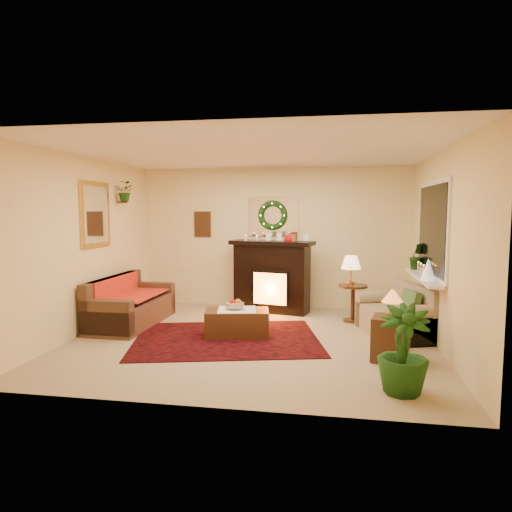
% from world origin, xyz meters
% --- Properties ---
extents(floor, '(5.00, 5.00, 0.00)m').
position_xyz_m(floor, '(0.00, 0.00, 0.00)').
color(floor, beige).
rests_on(floor, ground).
extents(ceiling, '(5.00, 5.00, 0.00)m').
position_xyz_m(ceiling, '(0.00, 0.00, 2.60)').
color(ceiling, white).
rests_on(ceiling, ground).
extents(wall_back, '(5.00, 5.00, 0.00)m').
position_xyz_m(wall_back, '(0.00, 2.25, 1.30)').
color(wall_back, '#EFD88C').
rests_on(wall_back, ground).
extents(wall_front, '(5.00, 5.00, 0.00)m').
position_xyz_m(wall_front, '(0.00, -2.25, 1.30)').
color(wall_front, '#EFD88C').
rests_on(wall_front, ground).
extents(wall_left, '(4.50, 4.50, 0.00)m').
position_xyz_m(wall_left, '(-2.50, 0.00, 1.30)').
color(wall_left, '#EFD88C').
rests_on(wall_left, ground).
extents(wall_right, '(4.50, 4.50, 0.00)m').
position_xyz_m(wall_right, '(2.50, 0.00, 1.30)').
color(wall_right, '#EFD88C').
rests_on(wall_right, ground).
extents(area_rug, '(2.94, 2.47, 0.01)m').
position_xyz_m(area_rug, '(-0.36, -0.03, 0.01)').
color(area_rug, '#470D07').
rests_on(area_rug, floor).
extents(sofa, '(0.82, 1.79, 0.76)m').
position_xyz_m(sofa, '(-2.04, 0.54, 0.43)').
color(sofa, brown).
rests_on(sofa, floor).
extents(red_throw, '(0.86, 1.39, 0.02)m').
position_xyz_m(red_throw, '(-2.11, 0.70, 0.46)').
color(red_throw, red).
rests_on(red_throw, sofa).
extents(fireplace, '(1.37, 0.69, 1.21)m').
position_xyz_m(fireplace, '(0.04, 1.82, 0.55)').
color(fireplace, black).
rests_on(fireplace, floor).
extents(poinsettia, '(0.20, 0.20, 0.20)m').
position_xyz_m(poinsettia, '(0.36, 1.81, 1.30)').
color(poinsettia, '#C50806').
rests_on(poinsettia, fireplace).
extents(mantel_candle_a, '(0.07, 0.07, 0.20)m').
position_xyz_m(mantel_candle_a, '(-0.42, 1.77, 1.26)').
color(mantel_candle_a, silver).
rests_on(mantel_candle_a, fireplace).
extents(mantel_candle_b, '(0.06, 0.06, 0.19)m').
position_xyz_m(mantel_candle_b, '(-0.23, 1.83, 1.26)').
color(mantel_candle_b, white).
rests_on(mantel_candle_b, fireplace).
extents(mantel_mirror, '(0.92, 0.02, 0.72)m').
position_xyz_m(mantel_mirror, '(0.00, 2.23, 1.70)').
color(mantel_mirror, white).
rests_on(mantel_mirror, wall_back).
extents(wreath, '(0.55, 0.11, 0.55)m').
position_xyz_m(wreath, '(0.00, 2.19, 1.72)').
color(wreath, '#194719').
rests_on(wreath, wall_back).
extents(wall_art, '(0.32, 0.03, 0.48)m').
position_xyz_m(wall_art, '(-1.35, 2.23, 1.55)').
color(wall_art, '#381E11').
rests_on(wall_art, wall_back).
extents(gold_mirror, '(0.03, 0.84, 1.00)m').
position_xyz_m(gold_mirror, '(-2.48, 0.30, 1.75)').
color(gold_mirror, gold).
rests_on(gold_mirror, wall_left).
extents(hanging_plant, '(0.33, 0.28, 0.36)m').
position_xyz_m(hanging_plant, '(-2.34, 1.05, 1.97)').
color(hanging_plant, '#194719').
rests_on(hanging_plant, wall_left).
extents(loveseat, '(1.10, 1.45, 0.74)m').
position_xyz_m(loveseat, '(2.01, 0.58, 0.42)').
color(loveseat, tan).
rests_on(loveseat, floor).
extents(window_frame, '(0.03, 1.86, 1.36)m').
position_xyz_m(window_frame, '(2.48, 0.55, 1.55)').
color(window_frame, white).
rests_on(window_frame, wall_right).
extents(window_glass, '(0.02, 1.70, 1.22)m').
position_xyz_m(window_glass, '(2.47, 0.55, 1.55)').
color(window_glass, black).
rests_on(window_glass, wall_right).
extents(window_sill, '(0.22, 1.86, 0.04)m').
position_xyz_m(window_sill, '(2.38, 0.55, 0.87)').
color(window_sill, white).
rests_on(window_sill, wall_right).
extents(mini_tree, '(0.19, 0.19, 0.28)m').
position_xyz_m(mini_tree, '(2.36, 0.11, 1.04)').
color(mini_tree, white).
rests_on(mini_tree, window_sill).
extents(sill_plant, '(0.30, 0.25, 0.56)m').
position_xyz_m(sill_plant, '(2.41, 1.23, 1.08)').
color(sill_plant, '#26532A').
rests_on(sill_plant, window_sill).
extents(side_table_round, '(0.60, 0.60, 0.61)m').
position_xyz_m(side_table_round, '(1.44, 1.31, 0.33)').
color(side_table_round, '#331D0C').
rests_on(side_table_round, floor).
extents(lamp_cream, '(0.32, 0.32, 0.49)m').
position_xyz_m(lamp_cream, '(1.40, 1.32, 0.88)').
color(lamp_cream, '#FEC48A').
rests_on(lamp_cream, side_table_round).
extents(end_table_square, '(0.51, 0.51, 0.53)m').
position_xyz_m(end_table_square, '(1.82, -0.58, 0.27)').
color(end_table_square, black).
rests_on(end_table_square, floor).
extents(lamp_tiffany, '(0.26, 0.26, 0.38)m').
position_xyz_m(lamp_tiffany, '(1.82, -0.61, 0.74)').
color(lamp_tiffany, yellow).
rests_on(lamp_tiffany, end_table_square).
extents(coffee_table, '(0.98, 0.66, 0.38)m').
position_xyz_m(coffee_table, '(-0.25, 0.15, 0.21)').
color(coffee_table, black).
rests_on(coffee_table, floor).
extents(fruit_bowl, '(0.27, 0.27, 0.06)m').
position_xyz_m(fruit_bowl, '(-0.28, 0.17, 0.45)').
color(fruit_bowl, '#B6BA9D').
rests_on(fruit_bowl, coffee_table).
extents(floor_palm, '(1.57, 1.57, 2.67)m').
position_xyz_m(floor_palm, '(1.81, -1.61, 0.45)').
color(floor_palm, '#265627').
rests_on(floor_palm, floor).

